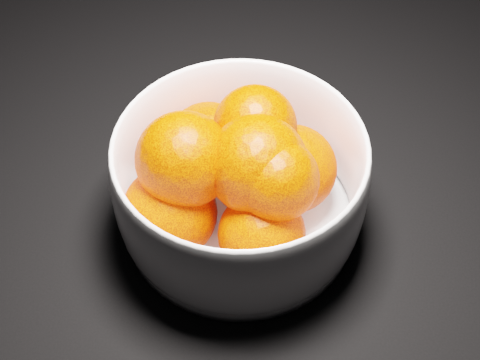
# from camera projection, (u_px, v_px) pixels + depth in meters

# --- Properties ---
(bowl) EXTENTS (0.23, 0.23, 0.11)m
(bowl) POSITION_uv_depth(u_px,v_px,m) (240.00, 184.00, 0.62)
(bowl) COLOR white
(bowl) RESTS_ON ground
(orange_pile) EXTENTS (0.19, 0.18, 0.13)m
(orange_pile) POSITION_uv_depth(u_px,v_px,m) (235.00, 173.00, 0.60)
(orange_pile) COLOR #F23702
(orange_pile) RESTS_ON bowl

